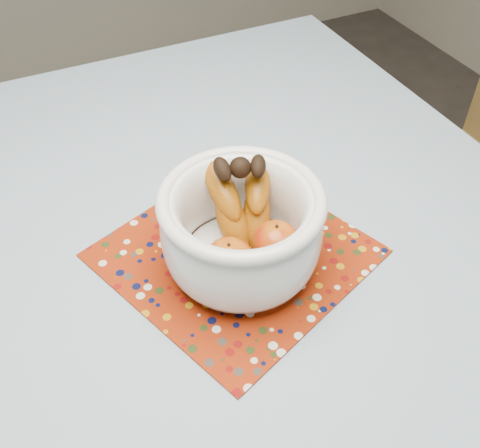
{
  "coord_description": "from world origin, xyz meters",
  "views": [
    {
      "loc": [
        -0.17,
        -0.62,
        1.44
      ],
      "look_at": [
        0.08,
        -0.08,
        0.85
      ],
      "focal_mm": 42.0,
      "sensor_mm": 36.0,
      "label": 1
    }
  ],
  "objects": [
    {
      "name": "table",
      "position": [
        0.0,
        0.0,
        0.67
      ],
      "size": [
        1.2,
        1.2,
        0.75
      ],
      "color": "brown",
      "rests_on": "ground"
    },
    {
      "name": "placemat",
      "position": [
        0.09,
        -0.06,
        0.76
      ],
      "size": [
        0.47,
        0.47,
        0.0
      ],
      "primitive_type": "cube",
      "rotation": [
        0.0,
        0.0,
        0.36
      ],
      "color": "maroon",
      "rests_on": "tablecloth"
    },
    {
      "name": "fruit_bowl",
      "position": [
        0.09,
        -0.08,
        0.85
      ],
      "size": [
        0.25,
        0.25,
        0.17
      ],
      "color": "white",
      "rests_on": "placemat"
    },
    {
      "name": "tablecloth",
      "position": [
        0.0,
        0.0,
        0.76
      ],
      "size": [
        1.32,
        1.32,
        0.01
      ],
      "primitive_type": "cube",
      "color": "slate",
      "rests_on": "table"
    }
  ]
}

